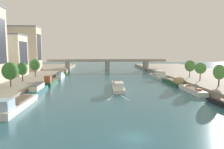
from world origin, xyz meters
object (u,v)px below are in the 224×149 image
moored_boat_left_upstream (38,89)px  moored_boat_left_gap_after (51,81)px  tree_right_past_mid (190,66)px  moored_boat_right_second (158,75)px  moored_boat_left_far (66,72)px  tree_right_end_of_row (200,68)px  moored_boat_left_near (60,76)px  moored_boat_right_midway (192,90)px  tree_left_by_lamp (10,71)px  tree_left_nearest (35,65)px  barge_midriver (118,86)px  tree_right_nearest (219,72)px  tree_left_third (22,69)px  moored_boat_left_second (16,104)px  bridge_far (107,63)px  moored_boat_right_far (174,82)px

moored_boat_left_upstream → moored_boat_left_gap_after: size_ratio=1.01×
tree_right_past_mid → moored_boat_right_second: bearing=119.9°
moored_boat_left_far → tree_right_end_of_row: size_ratio=2.16×
moored_boat_left_near → moored_boat_right_midway: 55.17m
tree_left_by_lamp → tree_left_nearest: size_ratio=1.00×
moored_boat_left_upstream → tree_right_end_of_row: bearing=10.1°
tree_right_end_of_row → tree_left_nearest: bearing=166.3°
moored_boat_left_near → moored_boat_left_far: moored_boat_left_near is taller
moored_boat_right_midway → tree_right_end_of_row: size_ratio=2.37×
barge_midriver → tree_right_nearest: size_ratio=3.24×
tree_left_nearest → moored_boat_right_second: bearing=8.6°
moored_boat_left_near → tree_left_third: 23.02m
tree_left_by_lamp → moored_boat_right_second: bearing=31.9°
moored_boat_left_far → moored_boat_right_second: bearing=-18.8°
moored_boat_left_second → moored_boat_left_upstream: (-0.81, 17.36, 0.08)m
moored_boat_left_gap_after → bridge_far: bridge_far is taller
moored_boat_left_gap_after → tree_right_end_of_row: bearing=-6.2°
bridge_far → moored_boat_right_second: bearing=-58.8°
moored_boat_left_near → tree_left_nearest: 12.47m
moored_boat_right_midway → tree_right_nearest: size_ratio=2.34×
bridge_far → moored_boat_left_gap_after: bearing=-112.8°
barge_midriver → moored_boat_right_midway: (20.78, -6.90, -0.19)m
tree_left_by_lamp → tree_right_nearest: bearing=-1.6°
tree_left_by_lamp → tree_right_end_of_row: (59.42, 9.45, -0.25)m
moored_boat_left_far → bridge_far: bridge_far is taller
moored_boat_left_far → moored_boat_right_midway: bearing=-48.1°
moored_boat_left_near → tree_left_nearest: size_ratio=1.89×
barge_midriver → moored_boat_left_gap_after: size_ratio=1.43×
moored_boat_right_midway → tree_right_past_mid: bearing=68.1°
moored_boat_right_second → tree_right_end_of_row: tree_right_end_of_row is taller
tree_left_by_lamp → tree_right_past_mid: (59.42, 17.78, -0.02)m
moored_boat_left_far → moored_boat_right_second: size_ratio=0.78×
moored_boat_left_upstream → moored_boat_right_second: bearing=35.8°
moored_boat_right_midway → tree_left_by_lamp: tree_left_by_lamp is taller
tree_right_nearest → tree_right_end_of_row: 11.07m
moored_boat_left_gap_after → bridge_far: (22.13, 52.60, 3.51)m
tree_left_nearest → tree_right_nearest: tree_left_nearest is taller
moored_boat_right_far → moored_boat_right_second: size_ratio=0.93×
moored_boat_left_gap_after → tree_right_nearest: 54.88m
moored_boat_right_second → tree_left_nearest: bearing=-171.4°
moored_boat_left_far → moored_boat_right_far: size_ratio=0.84×
moored_boat_right_second → tree_right_past_mid: 17.13m
tree_left_nearest → bridge_far: (30.16, 43.61, -1.86)m
moored_boat_right_midway → tree_left_third: 53.93m
moored_boat_left_far → tree_right_past_mid: size_ratio=2.00×
moored_boat_left_far → tree_right_nearest: tree_right_nearest is taller
bridge_far → barge_midriver: bearing=-89.0°
barge_midriver → moored_boat_left_gap_after: bearing=156.2°
moored_boat_left_upstream → tree_left_by_lamp: 8.96m
moored_boat_right_second → tree_left_nearest: size_ratio=2.46×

